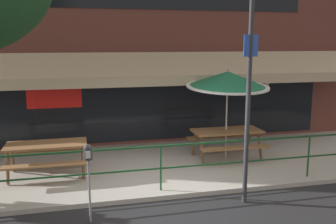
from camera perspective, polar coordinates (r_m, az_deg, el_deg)
name	(u,v)px	position (r m, az deg, el deg)	size (l,w,h in m)	color
ground_plane	(164,200)	(7.75, -0.62, -13.31)	(120.00, 120.00, 0.00)	#232326
patio_deck	(146,166)	(9.55, -3.34, -8.26)	(15.00, 4.00, 0.10)	#ADA89E
restaurant_building	(131,33)	(11.23, -5.59, 11.85)	(15.00, 1.60, 6.81)	brown
patio_railing	(161,158)	(7.73, -1.13, -7.01)	(13.84, 0.04, 0.97)	#194723
picnic_table_left	(47,150)	(9.02, -18.00, -5.56)	(1.80, 1.42, 0.76)	brown
picnic_table_centre	(227,136)	(9.99, 8.95, -3.61)	(1.80, 1.42, 0.76)	brown
patio_umbrella_centre	(228,80)	(9.79, 9.06, 4.87)	(2.14, 2.14, 2.38)	#B7B2A8
parking_meter_near	(88,160)	(6.64, -12.07, -7.12)	(0.15, 0.16, 1.42)	gray
street_sign_pole	(249,93)	(7.22, 12.17, 2.84)	(0.28, 0.09, 4.27)	#2D2D33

